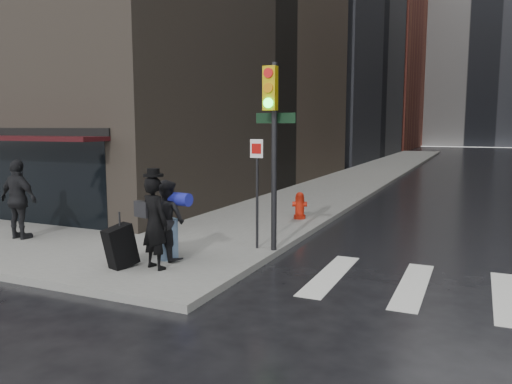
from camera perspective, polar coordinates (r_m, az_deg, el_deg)
ground at (r=10.88m, az=-11.27°, el=-8.50°), size 140.00×140.00×0.00m
sidewalk_left at (r=36.13m, az=14.33°, el=2.67°), size 4.00×50.00×0.15m
bldg_left_far at (r=73.72m, az=9.20°, el=15.22°), size 22.00×20.00×26.00m
bldg_distant at (r=87.47m, az=24.71°, el=15.39°), size 40.00×12.00×32.00m
man_overcoat at (r=10.14m, az=-12.29°, el=-3.84°), size 1.30×0.95×2.04m
man_jeans at (r=10.78m, az=-10.05°, el=-3.10°), size 1.19×0.95×1.71m
man_greycoat at (r=13.86m, az=-25.48°, el=-0.78°), size 1.18×0.52×2.00m
traffic_light at (r=11.14m, az=1.73°, el=7.00°), size 1.06×0.47×4.22m
fire_hydrant at (r=15.40m, az=5.02°, el=-1.69°), size 0.48×0.36×0.83m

